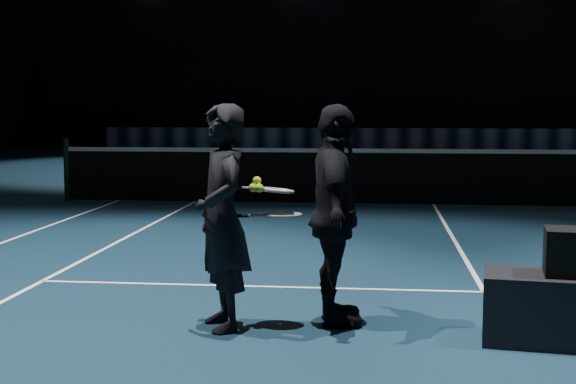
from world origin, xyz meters
name	(u,v)px	position (x,y,z in m)	size (l,w,h in m)	color
floor	(434,205)	(0.00, 0.00, 0.00)	(36.00, 36.00, 0.00)	black
wall_back	(404,19)	(0.00, 18.00, 5.00)	(30.00, 30.00, 0.00)	black
court_lines	(434,205)	(0.00, 0.00, 0.00)	(10.98, 23.78, 0.01)	white
net_post_left	(67,170)	(-6.40, 0.00, 0.55)	(0.10, 0.10, 1.10)	black
net_mesh	(434,179)	(0.00, 0.00, 0.45)	(12.80, 0.02, 0.86)	black
net_tape	(435,151)	(0.00, 0.00, 0.92)	(12.80, 0.03, 0.07)	white
sponsor_backdrop	(404,141)	(0.00, 15.50, 0.45)	(22.00, 0.15, 0.90)	black
player_a	(222,217)	(-2.10, -7.80, 0.84)	(0.61, 0.40, 1.67)	black
player_b	(335,215)	(-1.28, -7.58, 0.84)	(0.98, 0.41, 1.67)	black
racket_lower	(283,215)	(-1.66, -7.68, 0.85)	(0.68, 0.22, 0.03)	black
racket_upper	(275,190)	(-1.72, -7.66, 1.03)	(0.68, 0.22, 0.03)	black
tennis_balls	(256,186)	(-1.85, -7.73, 1.07)	(0.12, 0.10, 0.12)	#C7EB31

